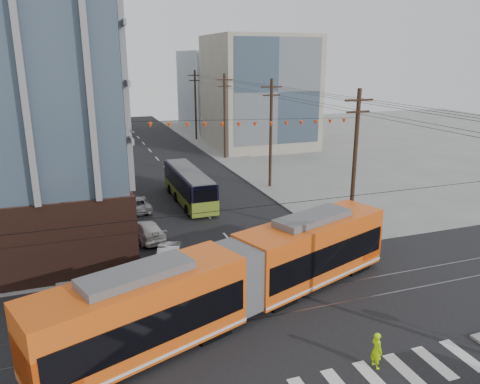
% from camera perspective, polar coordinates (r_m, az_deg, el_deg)
% --- Properties ---
extents(ground, '(160.00, 160.00, 0.00)m').
position_cam_1_polar(ground, '(23.64, 9.92, -17.72)').
color(ground, slate).
extents(bg_bldg_nw_near, '(18.00, 16.00, 18.00)m').
position_cam_1_polar(bg_bldg_nw_near, '(69.29, -25.91, 11.28)').
color(bg_bldg_nw_near, '#8C99A5').
rests_on(bg_bldg_nw_near, ground).
extents(bg_bldg_ne_near, '(14.00, 14.00, 16.00)m').
position_cam_1_polar(bg_bldg_ne_near, '(70.10, 2.27, 12.08)').
color(bg_bldg_ne_near, gray).
rests_on(bg_bldg_ne_near, ground).
extents(bg_bldg_nw_far, '(16.00, 18.00, 20.00)m').
position_cam_1_polar(bg_bldg_nw_far, '(88.97, -22.83, 13.04)').
color(bg_bldg_nw_far, gray).
rests_on(bg_bldg_nw_far, ground).
extents(bg_bldg_ne_far, '(16.00, 16.00, 14.00)m').
position_cam_1_polar(bg_bldg_ne_far, '(89.59, -1.41, 12.36)').
color(bg_bldg_ne_far, '#8C99A5').
rests_on(bg_bldg_ne_far, ground).
extents(utility_pole_far, '(0.30, 0.30, 11.00)m').
position_cam_1_polar(utility_pole_far, '(75.57, -5.44, 10.42)').
color(utility_pole_far, black).
rests_on(utility_pole_far, ground).
extents(streetcar, '(21.05, 10.16, 4.11)m').
position_cam_1_polar(streetcar, '(24.61, -0.27, -10.45)').
color(streetcar, '#E05413').
rests_on(streetcar, ground).
extents(city_bus, '(2.49, 10.94, 3.09)m').
position_cam_1_polar(city_bus, '(43.58, -6.24, 0.78)').
color(city_bus, black).
rests_on(city_bus, ground).
extents(parked_car_silver, '(2.43, 4.26, 1.33)m').
position_cam_1_polar(parked_car_silver, '(31.22, -8.60, -7.43)').
color(parked_car_silver, '#BABABA').
rests_on(parked_car_silver, ground).
extents(parked_car_white, '(2.60, 4.91, 1.36)m').
position_cam_1_polar(parked_car_white, '(35.44, -11.34, -4.61)').
color(parked_car_white, beige).
rests_on(parked_car_white, ground).
extents(parked_car_grey, '(2.21, 4.61, 1.27)m').
position_cam_1_polar(parked_car_grey, '(42.02, -12.49, -1.41)').
color(parked_car_grey, gray).
rests_on(parked_car_grey, ground).
extents(pedestrian, '(0.45, 0.65, 1.70)m').
position_cam_1_polar(pedestrian, '(22.21, 16.30, -18.01)').
color(pedestrian, '#B7FF05').
rests_on(pedestrian, ground).
extents(jersey_barrier, '(1.92, 4.57, 0.89)m').
position_cam_1_polar(jersey_barrier, '(35.74, 12.93, -4.93)').
color(jersey_barrier, gray).
rests_on(jersey_barrier, ground).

